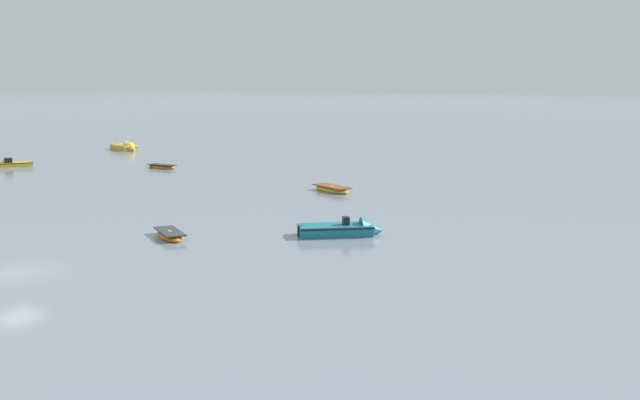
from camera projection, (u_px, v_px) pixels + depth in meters
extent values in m
plane|color=gray|center=(16.00, 273.00, 41.06)|extent=(800.00, 800.00, 0.00)
cube|color=#197084|center=(335.00, 232.00, 50.65)|extent=(4.92, 4.60, 0.94)
cone|color=#197084|center=(372.00, 231.00, 50.99)|extent=(2.36, 2.40, 1.88)
cube|color=black|center=(336.00, 227.00, 50.60)|extent=(5.03, 4.70, 0.10)
cube|color=black|center=(346.00, 221.00, 50.63)|extent=(0.72, 0.75, 0.52)
cube|color=black|center=(300.00, 231.00, 50.31)|extent=(0.47, 0.48, 0.67)
ellipsoid|color=orange|center=(162.00, 167.00, 87.55)|extent=(3.73, 1.32, 0.59)
cube|color=black|center=(162.00, 165.00, 87.51)|extent=(3.43, 1.29, 0.08)
cube|color=black|center=(162.00, 166.00, 87.52)|extent=(0.25, 1.15, 0.06)
cube|color=gold|center=(124.00, 148.00, 109.40)|extent=(5.39, 3.57, 0.98)
cone|color=gold|center=(132.00, 149.00, 107.40)|extent=(2.11, 2.36, 1.97)
cube|color=silver|center=(124.00, 146.00, 109.30)|extent=(5.51, 3.65, 0.11)
cube|color=silver|center=(126.00, 143.00, 108.69)|extent=(0.62, 0.76, 0.54)
cube|color=black|center=(117.00, 146.00, 111.26)|extent=(0.42, 0.47, 0.70)
ellipsoid|color=gold|center=(332.00, 190.00, 69.94)|extent=(4.79, 3.24, 0.72)
cube|color=brown|center=(332.00, 186.00, 69.89)|extent=(4.45, 3.06, 0.10)
cube|color=brown|center=(332.00, 188.00, 69.91)|extent=(0.82, 1.40, 0.07)
ellipsoid|color=orange|center=(170.00, 235.00, 49.99)|extent=(4.02, 3.23, 0.62)
cube|color=#33383F|center=(170.00, 231.00, 49.95)|extent=(3.75, 3.04, 0.08)
cube|color=#33383F|center=(170.00, 233.00, 49.96)|extent=(0.86, 1.15, 0.06)
cube|color=gold|center=(16.00, 165.00, 89.09)|extent=(3.07, 3.73, 0.69)
cube|color=black|center=(16.00, 163.00, 89.03)|extent=(3.14, 3.81, 0.08)
cube|color=black|center=(8.00, 160.00, 88.63)|extent=(1.37, 1.29, 0.53)
cube|color=#384751|center=(4.00, 160.00, 88.45)|extent=(0.99, 0.71, 0.43)
cube|color=black|center=(32.00, 164.00, 89.81)|extent=(0.35, 0.33, 0.49)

